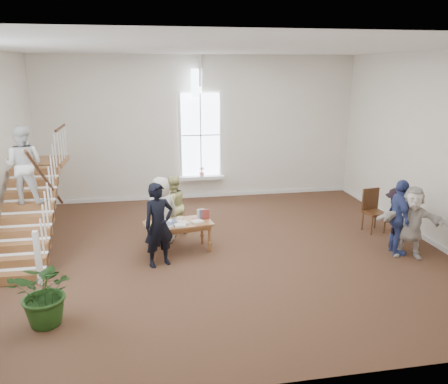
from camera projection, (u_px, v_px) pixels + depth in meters
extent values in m
plane|color=#44281B|center=(225.00, 251.00, 10.14)|extent=(10.00, 10.00, 0.00)
plane|color=beige|center=(200.00, 129.00, 13.79)|extent=(10.00, 0.00, 10.00)
plane|color=beige|center=(291.00, 226.00, 5.27)|extent=(10.00, 0.00, 10.00)
plane|color=beige|center=(432.00, 149.00, 10.36)|extent=(0.00, 9.00, 9.00)
plane|color=white|center=(225.00, 47.00, 8.91)|extent=(10.00, 10.00, 0.00)
cube|color=white|center=(202.00, 177.00, 14.05)|extent=(1.45, 0.28, 0.10)
plane|color=white|center=(201.00, 135.00, 13.79)|extent=(2.60, 0.00, 2.60)
plane|color=white|center=(200.00, 83.00, 13.35)|extent=(0.60, 0.60, 0.85)
cube|color=white|center=(201.00, 195.00, 14.36)|extent=(10.00, 0.04, 0.12)
imported|color=pink|center=(202.00, 172.00, 13.96)|extent=(0.17, 0.17, 0.30)
cube|color=brown|center=(16.00, 277.00, 8.63)|extent=(1.10, 0.30, 0.20)
cube|color=brown|center=(19.00, 262.00, 8.86)|extent=(1.10, 0.30, 0.20)
cube|color=brown|center=(22.00, 247.00, 9.09)|extent=(1.10, 0.30, 0.20)
cube|color=brown|center=(24.00, 233.00, 9.32)|extent=(1.10, 0.30, 0.20)
cube|color=brown|center=(27.00, 219.00, 9.55)|extent=(1.10, 0.30, 0.20)
cube|color=brown|center=(29.00, 207.00, 9.78)|extent=(1.10, 0.30, 0.20)
cube|color=brown|center=(31.00, 194.00, 10.01)|extent=(1.10, 0.30, 0.20)
cube|color=brown|center=(33.00, 183.00, 10.24)|extent=(1.10, 0.30, 0.20)
cube|color=brown|center=(35.00, 172.00, 10.47)|extent=(1.10, 0.30, 0.20)
cube|color=brown|center=(44.00, 162.00, 11.31)|extent=(1.10, 1.20, 0.12)
cube|color=white|center=(38.00, 258.00, 8.45)|extent=(0.10, 0.10, 1.10)
cylinder|color=#331B0D|center=(47.00, 181.00, 9.40)|extent=(0.07, 2.74, 1.86)
imported|color=silver|center=(24.00, 165.00, 9.52)|extent=(0.94, 0.79, 1.72)
cube|color=brown|center=(178.00, 224.00, 9.93)|extent=(1.61, 1.01, 0.05)
cube|color=brown|center=(178.00, 227.00, 9.95)|extent=(1.47, 0.87, 0.10)
cylinder|color=brown|center=(153.00, 247.00, 9.56)|extent=(0.07, 0.07, 0.65)
cylinder|color=brown|center=(209.00, 239.00, 10.00)|extent=(0.07, 0.07, 0.65)
cylinder|color=brown|center=(148.00, 238.00, 10.06)|extent=(0.07, 0.07, 0.65)
cylinder|color=brown|center=(202.00, 231.00, 10.50)|extent=(0.07, 0.07, 0.65)
cube|color=silver|center=(177.00, 221.00, 10.00)|extent=(0.24, 0.21, 0.03)
cube|color=beige|center=(158.00, 224.00, 9.76)|extent=(0.25, 0.26, 0.05)
cube|color=tan|center=(180.00, 218.00, 10.14)|extent=(0.15, 0.24, 0.04)
cube|color=silver|center=(179.00, 226.00, 9.68)|extent=(0.20, 0.22, 0.04)
cube|color=#4C5972|center=(168.00, 225.00, 9.72)|extent=(0.26, 0.33, 0.05)
cube|color=maroon|center=(195.00, 220.00, 10.03)|extent=(0.19, 0.22, 0.03)
cube|color=white|center=(167.00, 221.00, 9.95)|extent=(0.26, 0.22, 0.04)
cube|color=#BFB299|center=(178.00, 225.00, 9.72)|extent=(0.28, 0.29, 0.03)
cube|color=silver|center=(197.00, 222.00, 9.93)|extent=(0.31, 0.30, 0.04)
cube|color=beige|center=(183.00, 223.00, 9.87)|extent=(0.29, 0.31, 0.03)
cube|color=tan|center=(156.00, 225.00, 9.71)|extent=(0.22, 0.21, 0.05)
cube|color=silver|center=(180.00, 225.00, 9.70)|extent=(0.24, 0.22, 0.03)
cube|color=#4C5972|center=(173.00, 221.00, 9.97)|extent=(0.21, 0.32, 0.04)
cube|color=maroon|center=(160.00, 227.00, 9.58)|extent=(0.29, 0.26, 0.04)
cube|color=white|center=(167.00, 226.00, 9.63)|extent=(0.28, 0.32, 0.05)
imported|color=black|center=(159.00, 225.00, 9.18)|extent=(0.78, 0.66, 1.82)
imported|color=silver|center=(162.00, 211.00, 10.41)|extent=(0.93, 0.76, 1.64)
imported|color=#D2D183|center=(173.00, 206.00, 10.94)|extent=(0.92, 0.85, 1.53)
imported|color=#354381|center=(399.00, 217.00, 9.78)|extent=(0.62, 1.08, 1.74)
imported|color=black|center=(395.00, 217.00, 10.28)|extent=(0.93, 1.06, 1.42)
imported|color=beige|center=(411.00, 222.00, 9.63)|extent=(1.57, 1.09, 1.63)
imported|color=#1B3C13|center=(46.00, 292.00, 7.10)|extent=(1.26, 1.16, 1.16)
cube|color=#331B0D|center=(375.00, 213.00, 11.20)|extent=(0.55, 0.55, 0.06)
cube|color=#331B0D|center=(370.00, 199.00, 11.31)|extent=(0.48, 0.12, 0.57)
cylinder|color=#331B0D|center=(372.00, 226.00, 11.04)|extent=(0.04, 0.04, 0.50)
cylinder|color=#331B0D|center=(385.00, 224.00, 11.15)|extent=(0.04, 0.04, 0.50)
cylinder|color=#331B0D|center=(363.00, 221.00, 11.39)|extent=(0.04, 0.04, 0.50)
cylinder|color=#331B0D|center=(375.00, 219.00, 11.51)|extent=(0.04, 0.04, 0.50)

